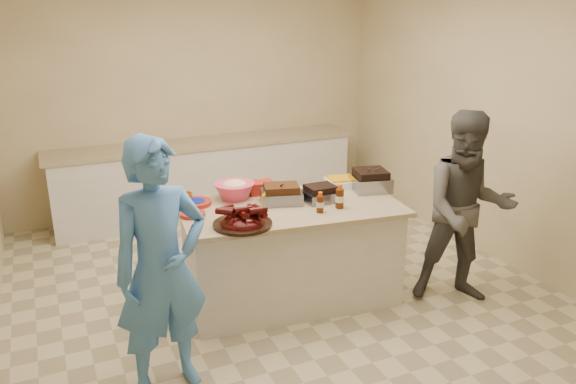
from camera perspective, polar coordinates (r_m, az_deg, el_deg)
name	(u,v)px	position (r m, az deg, el deg)	size (l,w,h in m)	color
room	(281,293)	(5.02, -0.71, -10.21)	(4.50, 5.00, 2.70)	beige
back_counter	(207,178)	(6.77, -8.24, 1.43)	(3.60, 0.64, 0.90)	silver
island	(290,298)	(4.95, 0.24, -10.67)	(1.80, 0.94, 0.85)	silver
rib_platter	(243,225)	(4.19, -4.63, -3.41)	(0.45, 0.45, 0.18)	#470504
pulled_pork_tray	(282,203)	(4.65, -0.66, -1.10)	(0.33, 0.25, 0.10)	#47230F
brisket_tray	(320,201)	(4.71, 3.30, -0.90)	(0.28, 0.23, 0.08)	black
roasting_pan	(370,190)	(5.03, 8.33, 0.23)	(0.31, 0.31, 0.13)	gray
coleslaw_bowl	(235,199)	(4.77, -5.42, -0.67)	(0.34, 0.34, 0.23)	#DD3A5B
sausage_plate	(281,194)	(4.86, -0.69, -0.23)	(0.29, 0.29, 0.05)	silver
mac_cheese_dish	(345,186)	(5.12, 5.77, 0.63)	(0.32, 0.24, 0.09)	#D6980A
bbq_bottle_a	(320,212)	(4.45, 3.26, -2.07)	(0.06, 0.06, 0.17)	#441D07
bbq_bottle_b	(339,208)	(4.55, 5.24, -1.62)	(0.07, 0.07, 0.20)	#441D07
mustard_bottle	(265,207)	(4.57, -2.37, -1.50)	(0.05, 0.05, 0.13)	#F9CD01
sauce_bowl	(273,196)	(4.83, -1.53, -0.38)	(0.12, 0.04, 0.12)	silver
plate_stack_large	(195,205)	(4.67, -9.41, -1.28)	(0.27, 0.27, 0.03)	maroon
plate_stack_small	(193,216)	(4.43, -9.65, -2.41)	(0.20, 0.20, 0.03)	maroon
plastic_cup	(187,203)	(4.72, -10.21, -1.13)	(0.10, 0.09, 0.10)	#AF510B
basket_stack	(261,193)	(4.89, -2.77, -0.13)	(0.21, 0.16, 0.11)	maroon
guest_blue	(170,384)	(4.04, -11.86, -18.51)	(0.62, 1.70, 0.41)	#4784D2
guest_gray	(457,297)	(5.16, 16.82, -10.20)	(0.79, 1.63, 0.62)	#53514B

